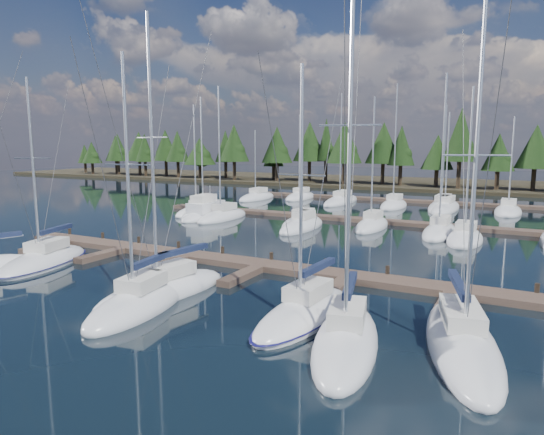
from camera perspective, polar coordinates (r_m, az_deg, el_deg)
The scene contains 13 objects.
ground at distance 43.16m, azimuth 6.79°, elevation -2.39°, with size 260.00×260.00×0.00m, color black.
far_shore at distance 101.03m, azimuth 19.19°, elevation 3.68°, with size 220.00×30.00×0.60m, color #2D2719.
main_dock at distance 31.92m, azimuth -1.47°, elevation -5.90°, with size 44.00×6.13×0.90m.
back_docks at distance 61.59m, azimuth 13.38°, elevation 0.93°, with size 50.00×21.80×0.40m.
front_sailboat_1 at distance 36.78m, azimuth -25.19°, elevation -4.67°, with size 5.51×9.24×13.27m.
front_sailboat_2 at distance 27.47m, azimuth -12.57°, elevation -8.32°, with size 3.90×9.06×15.54m.
front_sailboat_3 at distance 25.52m, azimuth -15.42°, elevation -9.79°, with size 4.00×8.16×13.19m.
front_sailboat_4 at distance 23.38m, azimuth 3.83°, elevation -11.24°, with size 3.23×8.62×12.45m.
front_sailboat_5 at distance 20.54m, azimuth 8.70°, elevation -14.10°, with size 4.48×8.75×16.19m.
front_sailboat_6 at distance 21.58m, azimuth 21.43°, elevation -13.56°, with size 5.12×10.31×14.19m.
back_sailboat_rows at distance 57.44m, azimuth 12.37°, elevation 0.48°, with size 44.02×32.76×16.53m.
motor_yacht_left at distance 54.95m, azimuth -7.77°, elevation 0.47°, with size 3.23×8.77×4.33m.
tree_line at distance 90.81m, azimuth 19.12°, elevation 7.66°, with size 186.11×12.25×13.72m.
Camera 1 is at (15.15, -9.57, 8.22)m, focal length 32.00 mm.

